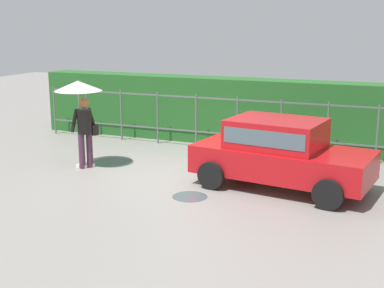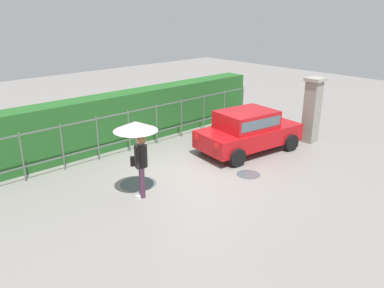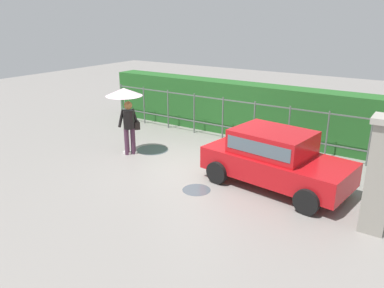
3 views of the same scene
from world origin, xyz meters
TOP-DOWN VIEW (x-y plane):
  - ground_plane at (0.00, 0.00)m, footprint 40.00×40.00m
  - car at (2.41, 0.15)m, footprint 3.90×2.26m
  - pedestrian at (-2.38, -0.12)m, footprint 1.13×1.13m
  - fence_section at (-0.04, 2.94)m, footprint 10.95×0.05m
  - hedge_row at (-0.04, 3.83)m, footprint 11.90×0.90m
  - puddle_near at (0.89, -1.17)m, footprint 0.72×0.72m
  - puddle_far at (-1.96, 0.57)m, footprint 1.05×1.05m

SIDE VIEW (x-z plane):
  - ground_plane at x=0.00m, z-range 0.00..0.00m
  - puddle_near at x=0.89m, z-range 0.00..0.00m
  - puddle_far at x=-1.96m, z-range 0.00..0.00m
  - car at x=2.41m, z-range 0.06..1.54m
  - fence_section at x=-0.04m, z-range 0.08..1.58m
  - hedge_row at x=-0.04m, z-range 0.00..1.90m
  - pedestrian at x=-2.38m, z-range 0.60..2.72m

